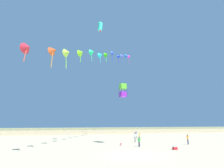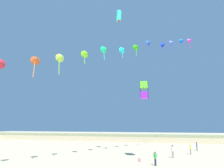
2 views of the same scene
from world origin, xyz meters
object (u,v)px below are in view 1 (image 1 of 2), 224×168
object	(u,v)px
person_near_left	(188,139)
person_far_left	(136,134)
person_far_right	(139,135)
beach_ball	(121,144)
large_kite_mid_trail	(100,27)
person_mid_center	(135,137)
person_near_right	(139,141)
beach_cooler	(175,148)
large_kite_low_lead	(123,90)

from	to	relation	value
person_near_left	person_far_left	bearing A→B (deg)	100.88
person_far_right	beach_ball	distance (m)	10.41
large_kite_mid_trail	person_mid_center	bearing A→B (deg)	10.26
person_near_right	person_far_left	distance (m)	16.99
person_mid_center	beach_cooler	world-z (taller)	person_mid_center
person_far_right	beach_ball	xyz separation A→B (m)	(-6.62, -8.01, -0.69)
large_kite_mid_trail	beach_ball	size ratio (longest dim) A/B	6.10
beach_cooler	beach_ball	xyz separation A→B (m)	(-5.55, 6.10, -0.03)
person_mid_center	large_kite_low_lead	xyz separation A→B (m)	(-3.24, -3.01, 7.99)
person_near_right	beach_cooler	world-z (taller)	person_near_right
person_mid_center	large_kite_mid_trail	world-z (taller)	large_kite_mid_trail
person_near_right	beach_ball	xyz separation A→B (m)	(-2.09, 2.32, -0.68)
beach_ball	person_near_left	bearing A→B (deg)	-8.20
person_far_right	beach_cooler	distance (m)	14.16
person_far_right	large_kite_low_lead	bearing A→B (deg)	-129.56
large_kite_low_lead	person_near_right	bearing A→B (deg)	-67.34
person_mid_center	large_kite_mid_trail	bearing A→B (deg)	-169.74
person_near_left	large_kite_mid_trail	xyz separation A→B (m)	(-14.19, 4.22, 20.77)
beach_ball	person_mid_center	bearing A→B (deg)	44.41
person_mid_center	person_far_left	xyz separation A→B (m)	(4.15, 9.64, -0.14)
person_far_right	beach_cooler	xyz separation A→B (m)	(-1.07, -14.10, -0.66)
large_kite_low_lead	person_mid_center	bearing A→B (deg)	42.90
beach_cooler	person_mid_center	bearing A→B (deg)	98.82
person_near_left	large_kite_mid_trail	distance (m)	25.51
person_near_left	person_far_left	distance (m)	15.43
person_far_left	beach_ball	size ratio (longest dim) A/B	4.10
person_mid_center	beach_ball	xyz separation A→B (m)	(-3.99, -3.91, -0.81)
person_far_left	person_far_right	world-z (taller)	person_far_right
person_far_right	person_mid_center	bearing A→B (deg)	-122.69
person_mid_center	large_kite_mid_trail	size ratio (longest dim) A/B	0.78
person_near_right	beach_ball	size ratio (longest dim) A/B	4.10
person_near_left	beach_ball	bearing A→B (deg)	171.80
person_far_left	beach_cooler	distance (m)	19.83
person_far_left	large_kite_low_lead	size ratio (longest dim) A/B	0.64
person_far_right	large_kite_mid_trail	distance (m)	23.61
person_far_right	person_far_left	bearing A→B (deg)	74.61
person_near_left	beach_cooler	distance (m)	7.16
person_near_right	large_kite_low_lead	xyz separation A→B (m)	(-1.34, 3.22, 8.13)
person_near_left	beach_ball	size ratio (longest dim) A/B	4.40
person_mid_center	beach_cooler	bearing A→B (deg)	-81.18
person_far_left	large_kite_mid_trail	size ratio (longest dim) A/B	0.67
person_near_left	person_mid_center	distance (m)	8.96
person_far_left	person_near_right	bearing A→B (deg)	-110.87
beach_cooler	beach_ball	distance (m)	8.24
beach_cooler	person_near_left	bearing A→B (deg)	39.24
person_near_right	beach_ball	distance (m)	3.20
person_near_right	beach_cooler	xyz separation A→B (m)	(3.45, -3.78, -0.65)
large_kite_low_lead	beach_ball	xyz separation A→B (m)	(-0.75, -0.90, -8.80)
person_far_left	beach_cooler	xyz separation A→B (m)	(-2.60, -19.65, -0.64)
person_far_right	beach_cooler	size ratio (longest dim) A/B	2.62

